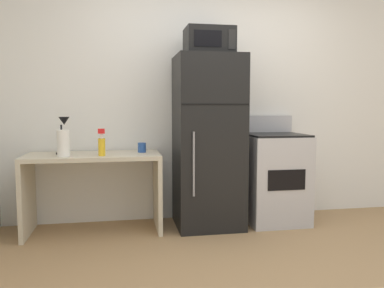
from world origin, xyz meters
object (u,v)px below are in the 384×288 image
object	(u,v)px
microwave	(209,42)
spray_bottle	(102,145)
coffee_mug	(142,148)
paper_towel_roll	(63,143)
refrigerator	(208,142)
desk_lamp	(63,129)
oven_range	(274,177)
desk	(94,177)

from	to	relation	value
microwave	spray_bottle	bearing A→B (deg)	-173.61
coffee_mug	spray_bottle	size ratio (longest dim) A/B	0.38
paper_towel_roll	refrigerator	distance (m)	1.37
desk_lamp	microwave	bearing A→B (deg)	-2.61
desk_lamp	oven_range	size ratio (longest dim) A/B	0.32
spray_bottle	microwave	world-z (taller)	microwave
paper_towel_roll	spray_bottle	bearing A→B (deg)	-0.55
refrigerator	spray_bottle	bearing A→B (deg)	-172.45
microwave	oven_range	distance (m)	1.53
spray_bottle	coffee_mug	bearing A→B (deg)	28.75
microwave	oven_range	size ratio (longest dim) A/B	0.42
coffee_mug	microwave	world-z (taller)	microwave
desk_lamp	paper_towel_roll	world-z (taller)	desk_lamp
refrigerator	oven_range	xyz separation A→B (m)	(0.71, 0.01, -0.38)
microwave	coffee_mug	bearing A→B (deg)	172.05
desk_lamp	spray_bottle	bearing A→B (deg)	-26.64
refrigerator	microwave	world-z (taller)	microwave
desk	paper_towel_roll	size ratio (longest dim) A/B	5.24
oven_range	desk	bearing A→B (deg)	179.79
desk	microwave	xyz separation A→B (m)	(1.11, -0.04, 1.29)
desk_lamp	paper_towel_roll	distance (m)	0.21
coffee_mug	paper_towel_roll	distance (m)	0.74
desk	oven_range	distance (m)	1.82
refrigerator	oven_range	size ratio (longest dim) A/B	1.54
coffee_mug	spray_bottle	bearing A→B (deg)	-151.25
spray_bottle	microwave	size ratio (longest dim) A/B	0.54
paper_towel_roll	oven_range	xyz separation A→B (m)	(2.07, 0.14, -0.40)
desk_lamp	spray_bottle	world-z (taller)	desk_lamp
desk_lamp	refrigerator	distance (m)	1.39
desk_lamp	oven_range	bearing A→B (deg)	-0.88
paper_towel_roll	refrigerator	world-z (taller)	refrigerator
desk_lamp	microwave	xyz separation A→B (m)	(1.38, -0.06, 0.83)
desk	paper_towel_roll	xyz separation A→B (m)	(-0.25, -0.15, 0.34)
paper_towel_roll	refrigerator	xyz separation A→B (m)	(1.36, 0.13, -0.02)
microwave	paper_towel_roll	bearing A→B (deg)	-175.31
desk_lamp	coffee_mug	size ratio (longest dim) A/B	3.72
refrigerator	microwave	xyz separation A→B (m)	(0.00, -0.02, 0.98)
spray_bottle	microwave	xyz separation A→B (m)	(1.03, 0.11, 0.97)
paper_towel_roll	oven_range	distance (m)	2.12
desk_lamp	oven_range	xyz separation A→B (m)	(2.09, -0.03, -0.52)
spray_bottle	microwave	bearing A→B (deg)	6.39
refrigerator	oven_range	world-z (taller)	refrigerator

